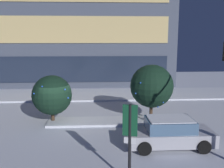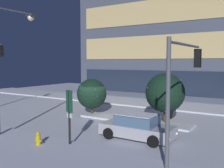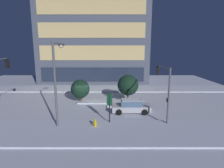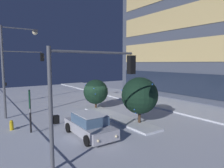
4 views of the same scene
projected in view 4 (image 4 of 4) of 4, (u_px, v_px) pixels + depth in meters
name	position (u px, v px, depth m)	size (l,w,h in m)	color
ground	(93.00, 111.00, 20.20)	(52.00, 52.00, 0.00)	silver
curb_strip_far	(154.00, 101.00, 25.13)	(52.00, 5.20, 0.14)	silver
median_strip	(117.00, 118.00, 17.55)	(9.00, 1.80, 0.14)	silver
car_near	(90.00, 125.00, 13.32)	(4.44, 2.05, 1.49)	#B7B7C1
traffic_light_corner_near_right	(90.00, 84.00, 9.50)	(0.32, 4.81, 5.55)	#565960
traffic_light_corner_near_left	(20.00, 67.00, 23.70)	(0.32, 4.82, 6.34)	#565960
street_lamp_arched	(13.00, 59.00, 16.95)	(0.56, 2.99, 7.90)	#565960
fire_hydrant	(12.00, 126.00, 14.10)	(0.48, 0.26, 0.85)	gold
parking_info_sign	(30.00, 106.00, 13.40)	(0.55, 0.21, 3.05)	black
decorated_tree_median	(140.00, 95.00, 15.64)	(2.87, 2.87, 3.74)	#473323
decorated_tree_left_of_median	(96.00, 92.00, 20.93)	(2.56, 2.56, 3.11)	#473323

